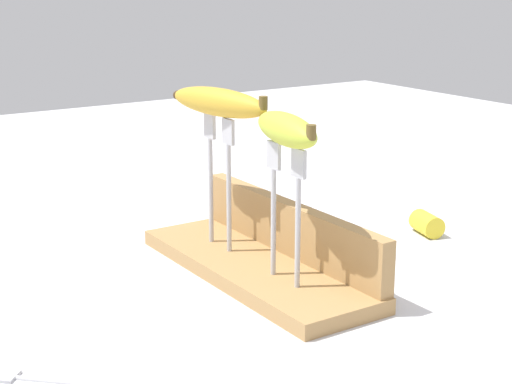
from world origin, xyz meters
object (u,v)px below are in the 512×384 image
(banana_raised_left, at_px, (219,102))
(fork_fallen_near, at_px, (317,215))
(fork_fallen_far, at_px, (47,378))
(banana_raised_right, at_px, (286,129))
(fork_stand_left, at_px, (219,170))
(banana_chunk_near, at_px, (425,223))
(fork_stand_right, at_px, (286,201))

(banana_raised_left, xyz_separation_m, fork_fallen_near, (-0.09, 0.25, -0.23))
(banana_raised_left, relative_size, fork_fallen_far, 1.29)
(banana_raised_right, xyz_separation_m, fork_fallen_near, (-0.26, 0.25, -0.22))
(fork_stand_left, height_order, fork_fallen_far, fork_stand_left)
(fork_fallen_far, height_order, banana_chunk_near, banana_chunk_near)
(fork_fallen_far, bearing_deg, fork_stand_right, 98.57)
(fork_stand_right, relative_size, fork_fallen_far, 1.20)
(fork_stand_left, xyz_separation_m, banana_raised_left, (-0.00, -0.00, 0.10))
(fork_fallen_far, bearing_deg, banana_raised_right, 98.58)
(banana_raised_left, bearing_deg, fork_stand_left, 10.64)
(fork_stand_left, distance_m, fork_fallen_near, 0.30)
(banana_chunk_near, bearing_deg, fork_stand_right, -75.79)
(fork_stand_right, height_order, fork_fallen_near, fork_stand_right)
(fork_fallen_near, relative_size, banana_chunk_near, 2.64)
(banana_raised_right, distance_m, fork_fallen_far, 0.41)
(fork_stand_right, xyz_separation_m, fork_fallen_far, (0.05, -0.34, -0.13))
(fork_stand_left, height_order, fork_fallen_near, fork_stand_left)
(fork_stand_left, distance_m, banana_raised_right, 0.19)
(banana_raised_right, bearing_deg, fork_fallen_far, -81.42)
(banana_raised_right, relative_size, fork_fallen_far, 1.05)
(banana_raised_left, bearing_deg, fork_fallen_far, -57.71)
(banana_raised_right, height_order, fork_fallen_far, banana_raised_right)
(banana_raised_left, height_order, banana_raised_right, banana_raised_left)
(banana_raised_left, height_order, fork_fallen_near, banana_raised_left)
(fork_fallen_near, bearing_deg, fork_fallen_far, -62.51)
(banana_raised_left, relative_size, fork_fallen_near, 1.17)
(fork_fallen_near, height_order, banana_chunk_near, banana_chunk_near)
(fork_stand_left, height_order, fork_stand_right, fork_stand_left)
(fork_fallen_near, relative_size, fork_fallen_far, 1.11)
(fork_fallen_far, bearing_deg, banana_chunk_near, 101.42)
(banana_raised_left, xyz_separation_m, banana_chunk_near, (0.08, 0.34, -0.22))
(banana_raised_right, bearing_deg, banana_raised_left, -179.99)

